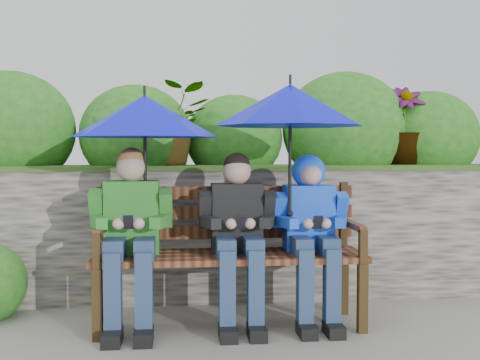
{
  "coord_description": "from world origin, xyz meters",
  "views": [
    {
      "loc": [
        -0.39,
        -3.85,
        1.16
      ],
      "look_at": [
        0.0,
        0.1,
        0.95
      ],
      "focal_mm": 45.0,
      "sensor_mm": 36.0,
      "label": 1
    }
  ],
  "objects": [
    {
      "name": "boy_left",
      "position": [
        -0.71,
        -0.0,
        0.65
      ],
      "size": [
        0.52,
        0.61,
        1.16
      ],
      "color": "#278626",
      "rests_on": "ground"
    },
    {
      "name": "ground",
      "position": [
        0.0,
        0.0,
        0.0
      ],
      "size": [
        60.0,
        60.0,
        0.0
      ],
      "primitive_type": "plane",
      "color": "gray",
      "rests_on": "ground"
    },
    {
      "name": "umbrella_left",
      "position": [
        -0.62,
        0.05,
        1.36
      ],
      "size": [
        0.94,
        0.94,
        0.86
      ],
      "color": "#0007CD",
      "rests_on": "ground"
    },
    {
      "name": "boy_middle",
      "position": [
        -0.02,
        0.0,
        0.64
      ],
      "size": [
        0.5,
        0.58,
        1.13
      ],
      "color": "black",
      "rests_on": "ground"
    },
    {
      "name": "boy_right",
      "position": [
        0.46,
        0.02,
        0.67
      ],
      "size": [
        0.48,
        0.59,
        1.12
      ],
      "color": "blue",
      "rests_on": "ground"
    },
    {
      "name": "garden_backdrop",
      "position": [
        -0.14,
        1.57,
        0.66
      ],
      "size": [
        8.0,
        2.88,
        1.84
      ],
      "color": "#413F3D",
      "rests_on": "ground"
    },
    {
      "name": "umbrella_right",
      "position": [
        0.31,
        -0.02,
        1.44
      ],
      "size": [
        0.97,
        0.97,
        0.92
      ],
      "color": "#0007CD",
      "rests_on": "ground"
    },
    {
      "name": "park_bench",
      "position": [
        -0.08,
        0.08,
        0.53
      ],
      "size": [
        1.75,
        0.51,
        0.92
      ],
      "color": "#362611",
      "rests_on": "ground"
    }
  ]
}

